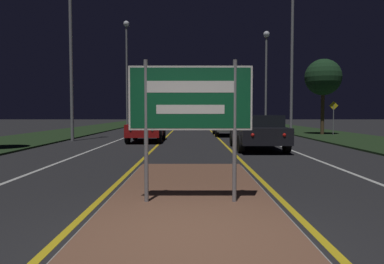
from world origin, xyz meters
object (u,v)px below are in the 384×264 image
streetlight_left_near (72,33)px  streetlight_right_far (268,65)px  car_approaching_0 (148,128)px  warning_sign (335,115)px  highway_sign (192,104)px  car_receding_1 (230,124)px  car_receding_0 (259,131)px  streetlight_left_far (128,58)px  streetlight_right_near (294,35)px

streetlight_left_near → streetlight_right_far: size_ratio=1.02×
car_approaching_0 → streetlight_right_far: bearing=55.3°
streetlight_left_near → warning_sign: (16.20, 4.51, -4.51)m
highway_sign → car_approaching_0: highway_sign is taller
highway_sign → car_receding_1: bearing=82.6°
streetlight_right_far → car_receding_0: size_ratio=1.83×
highway_sign → streetlight_left_near: streetlight_left_near is taller
highway_sign → car_receding_0: bearing=73.8°
streetlight_left_near → car_receding_0: (9.46, -4.77, -5.16)m
streetlight_left_near → car_receding_0: 11.78m
streetlight_left_far → warning_sign: streetlight_left_far is taller
streetlight_right_far → car_receding_0: 18.65m
streetlight_left_near → car_receding_1: (9.13, 4.79, -5.16)m
streetlight_left_near → car_receding_1: bearing=27.7°
car_receding_0 → streetlight_right_near: bearing=66.3°
streetlight_left_far → car_receding_1: size_ratio=2.24×
streetlight_right_far → warning_sign: streetlight_right_far is taller
streetlight_left_far → car_receding_1: 16.03m
streetlight_right_near → streetlight_right_far: size_ratio=1.26×
streetlight_left_far → highway_sign: bearing=-78.3°
streetlight_left_far → warning_sign: size_ratio=4.68×
warning_sign → streetlight_left_near: bearing=-164.4°
car_receding_1 → car_approaching_0: size_ratio=1.13×
streetlight_left_near → car_receding_0: bearing=-26.8°
streetlight_left_far → car_receding_0: bearing=-66.5°
car_receding_0 → warning_sign: size_ratio=2.12×
streetlight_right_near → car_receding_0: streetlight_right_near is taller
streetlight_left_near → car_approaching_0: 6.67m
highway_sign → car_receding_1: highway_sign is taller
streetlight_left_near → streetlight_left_far: streetlight_left_far is taller
streetlight_left_far → streetlight_right_far: streetlight_left_far is taller
car_approaching_0 → warning_sign: bearing=22.0°
highway_sign → car_receding_1: (2.51, 19.34, -0.94)m
car_receding_1 → warning_sign: bearing=-2.3°
streetlight_left_near → warning_sign: streetlight_left_near is taller
highway_sign → car_receding_1: 19.52m
streetlight_left_near → car_receding_1: size_ratio=1.88×
streetlight_right_near → streetlight_left_near: bearing=-165.1°
streetlight_right_near → highway_sign: bearing=-109.7°
streetlight_right_near → warning_sign: size_ratio=4.90×
highway_sign → warning_sign: bearing=63.3°
streetlight_left_near → streetlight_right_far: 18.42m
streetlight_left_near → streetlight_right_near: 13.54m
streetlight_left_near → highway_sign: bearing=-65.5°
car_receding_1 → streetlight_right_near: bearing=-18.3°
highway_sign → streetlight_right_far: bearing=76.4°
highway_sign → streetlight_left_near: 16.53m
streetlight_left_far → car_receding_1: streetlight_left_far is taller
streetlight_left_far → streetlight_right_far: bearing=-16.1°
streetlight_left_far → car_approaching_0: streetlight_left_far is taller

